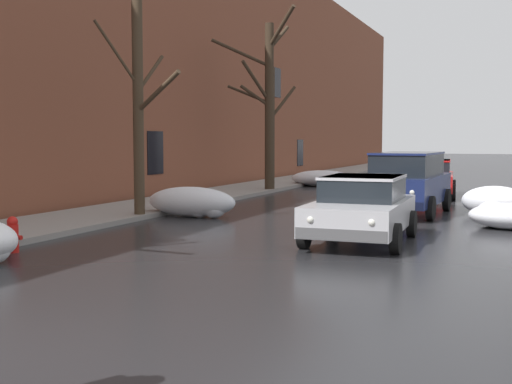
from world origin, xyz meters
name	(u,v)px	position (x,y,z in m)	size (l,w,h in m)	color
left_sidewalk_slab	(215,195)	(-6.17, 18.00, 0.07)	(2.92, 80.00, 0.14)	gray
brick_townhouse_facade	(169,44)	(-8.13, 18.00, 5.93)	(0.63, 80.00, 11.87)	brown
snow_bank_near_corner_left	(321,179)	(-3.91, 24.77, 0.37)	(3.05, 1.38, 0.76)	white
snow_bank_along_left_kerb	(495,202)	(4.11, 15.15, 0.42)	(1.85, 1.09, 0.87)	white
snow_bank_near_corner_right	(509,216)	(4.55, 12.55, 0.32)	(2.07, 1.31, 0.65)	white
snow_bank_along_right_kerb	(193,203)	(-3.79, 11.76, 0.41)	(2.71, 1.06, 0.86)	white
bare_tree_second_along_sidewalk	(139,101)	(-4.91, 10.75, 3.24)	(2.08, 2.38, 6.36)	#423323
bare_tree_mid_block	(269,100)	(-4.96, 20.62, 3.82)	(3.63, 2.03, 7.45)	#382B1E
bare_tree_far_down_block	(270,125)	(-4.98, 20.77, 2.80)	(2.44, 2.80, 5.33)	#382B1E
sedan_silver_approaching_near_lane	(362,207)	(1.67, 9.11, 0.75)	(2.10, 3.94, 1.42)	#B7B7BC
suv_darkblue_parked_kerbside_close	(407,181)	(1.69, 14.85, 0.99)	(2.20, 4.60, 1.82)	navy
sedan_red_parked_kerbside_mid	(429,177)	(1.48, 21.02, 0.75)	(2.30, 4.52, 1.42)	red
fire_hydrant	(13,234)	(-4.30, 5.23, 0.36)	(0.42, 0.22, 0.71)	red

